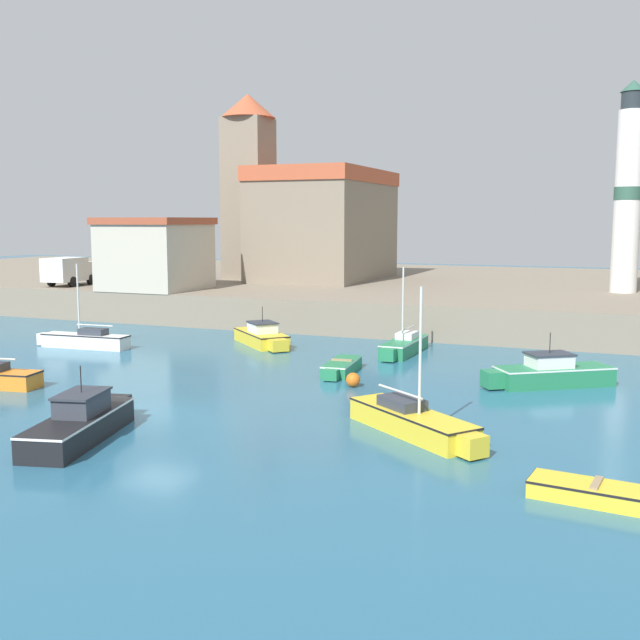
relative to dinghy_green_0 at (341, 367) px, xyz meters
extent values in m
plane|color=#28607F|center=(-3.62, -9.97, -0.31)|extent=(200.00, 200.00, 0.00)
cube|color=gray|center=(-3.62, 30.33, 0.79)|extent=(120.00, 40.00, 2.20)
cube|color=#237A4C|center=(-0.01, 0.12, -0.03)|extent=(1.54, 3.54, 0.57)
cube|color=#237A4C|center=(0.19, -1.86, -0.03)|extent=(0.71, 0.60, 0.48)
cube|color=white|center=(-0.01, 0.12, 0.22)|extent=(1.55, 3.58, 0.07)
cube|color=#997F5B|center=(-0.01, 0.12, 0.30)|extent=(1.03, 0.30, 0.08)
cube|color=white|center=(-16.07, 1.16, 0.08)|extent=(5.28, 1.54, 0.78)
cube|color=white|center=(-18.92, 0.94, 0.08)|extent=(0.56, 0.67, 0.67)
cube|color=black|center=(-16.07, 1.16, 0.43)|extent=(5.33, 1.55, 0.07)
cylinder|color=silver|center=(-16.46, 1.13, 2.49)|extent=(0.10, 0.10, 4.03)
cylinder|color=silver|center=(-15.42, 1.21, 1.02)|extent=(2.34, 0.26, 0.08)
cube|color=#333842|center=(-15.55, 1.20, 0.65)|extent=(1.62, 0.92, 0.36)
cube|color=#237A4C|center=(9.69, 0.95, 0.11)|extent=(5.17, 4.28, 0.85)
cube|color=#237A4C|center=(7.27, -0.71, 0.11)|extent=(1.15, 1.19, 0.72)
cube|color=white|center=(9.69, 0.95, 0.50)|extent=(5.23, 4.32, 0.07)
cube|color=silver|center=(9.48, 0.80, 0.81)|extent=(2.19, 2.06, 0.55)
cube|color=#2D333D|center=(9.48, 0.80, 1.13)|extent=(2.37, 2.21, 0.08)
cylinder|color=black|center=(9.48, 0.80, 1.62)|extent=(0.04, 0.04, 0.90)
cube|color=yellow|center=(5.82, -8.73, 0.08)|extent=(5.27, 4.52, 0.79)
cube|color=yellow|center=(8.27, -10.62, 0.08)|extent=(1.00, 1.03, 0.67)
cube|color=black|center=(5.82, -8.73, 0.44)|extent=(5.32, 4.57, 0.07)
cylinder|color=silver|center=(6.15, -8.99, 2.63)|extent=(0.10, 0.10, 4.31)
cylinder|color=silver|center=(5.27, -8.31, 1.03)|extent=(2.02, 1.58, 0.08)
cube|color=#333842|center=(5.38, -8.39, 0.66)|extent=(1.93, 1.81, 0.36)
cube|color=black|center=(-4.19, -13.69, 0.12)|extent=(2.85, 5.62, 0.86)
cube|color=black|center=(-4.91, -10.72, 0.12)|extent=(1.04, 0.92, 0.73)
cube|color=white|center=(-4.19, -13.69, 0.51)|extent=(2.88, 5.67, 0.07)
cube|color=#333842|center=(-4.25, -13.42, 0.87)|extent=(1.63, 2.12, 0.64)
cube|color=#2D333D|center=(-4.25, -13.42, 1.24)|extent=(1.74, 2.30, 0.08)
cylinder|color=black|center=(-4.25, -13.42, 1.73)|extent=(0.04, 0.04, 0.90)
cube|color=yellow|center=(-7.25, 5.97, 0.07)|extent=(4.64, 4.50, 0.76)
cube|color=yellow|center=(-5.24, 4.10, 0.07)|extent=(1.25, 1.26, 0.65)
cube|color=black|center=(-7.25, 5.97, 0.41)|extent=(4.69, 4.54, 0.07)
cube|color=silver|center=(-7.08, 5.81, 0.72)|extent=(2.11, 2.09, 0.54)
cube|color=#2D333D|center=(-7.08, 5.81, 1.03)|extent=(2.27, 2.25, 0.08)
cylinder|color=black|center=(-7.08, 5.81, 1.52)|extent=(0.04, 0.04, 0.90)
cube|color=#237A4C|center=(1.37, 6.28, 0.07)|extent=(1.49, 4.92, 0.76)
cube|color=#237A4C|center=(1.29, 3.53, 0.07)|extent=(0.76, 0.63, 0.65)
cube|color=white|center=(1.37, 6.28, 0.41)|extent=(1.51, 4.97, 0.07)
cylinder|color=silver|center=(1.35, 5.91, 2.45)|extent=(0.10, 0.10, 4.00)
cylinder|color=silver|center=(1.38, 6.89, 1.00)|extent=(0.14, 2.20, 0.08)
cube|color=silver|center=(1.38, 6.77, 0.63)|extent=(0.99, 1.49, 0.36)
cube|color=yellow|center=(11.92, -13.04, -0.07)|extent=(3.46, 1.59, 0.47)
cube|color=black|center=(11.92, -13.04, 0.12)|extent=(3.49, 1.61, 0.07)
cube|color=#997F5B|center=(11.92, -13.04, 0.20)|extent=(0.32, 1.03, 0.08)
sphere|color=orange|center=(1.53, -2.63, 0.00)|extent=(0.63, 0.63, 0.63)
cube|color=gray|center=(-11.62, 27.16, 5.95)|extent=(8.78, 14.26, 8.12)
cube|color=#B25133|center=(-11.62, 27.16, 10.60)|extent=(8.96, 14.55, 1.20)
cube|color=gray|center=(-17.82, 25.02, 8.71)|extent=(3.62, 3.62, 13.64)
cone|color=#B25133|center=(-17.82, 25.02, 16.53)|extent=(4.71, 4.71, 2.00)
cylinder|color=silver|center=(12.38, 23.78, 8.16)|extent=(1.81, 1.81, 12.55)
cylinder|color=#2D5647|center=(12.38, 23.78, 8.79)|extent=(1.86, 1.86, 0.90)
cylinder|color=#262D33|center=(12.38, 23.78, 15.04)|extent=(1.54, 1.54, 1.20)
cone|color=#2D5647|center=(12.38, 23.78, 16.04)|extent=(1.72, 1.72, 0.80)
cube|color=#BCB29E|center=(-19.62, 13.53, 4.27)|extent=(6.32, 6.52, 4.75)
cube|color=#9E472D|center=(-19.62, 13.53, 6.89)|extent=(6.63, 6.84, 0.50)
cube|color=silver|center=(-27.57, 12.95, 3.19)|extent=(2.29, 3.32, 1.80)
cube|color=silver|center=(-27.69, 15.00, 2.99)|extent=(2.08, 1.42, 1.40)
cube|color=#334756|center=(-27.72, 15.45, 3.19)|extent=(1.80, 0.23, 0.70)
cylinder|color=black|center=(-28.64, 14.84, 2.29)|extent=(0.33, 0.82, 0.80)
cylinder|color=black|center=(-26.74, 14.96, 2.29)|extent=(0.33, 0.82, 0.80)
cylinder|color=black|center=(-28.49, 12.50, 2.29)|extent=(0.33, 0.82, 0.80)
cylinder|color=black|center=(-26.59, 12.61, 2.29)|extent=(0.33, 0.82, 0.80)
camera|label=1|loc=(12.25, -33.02, 6.97)|focal=42.00mm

